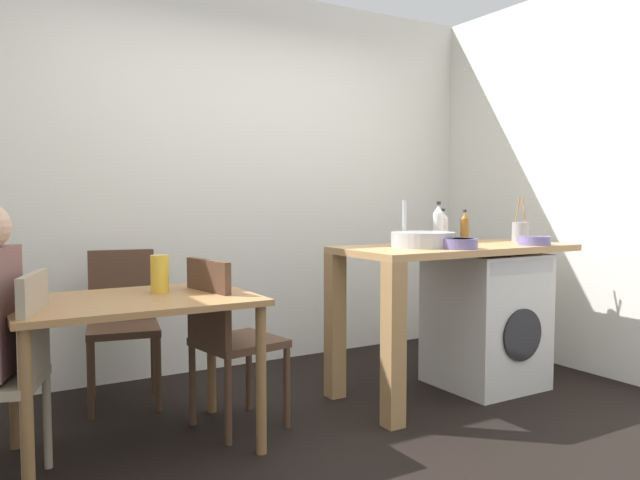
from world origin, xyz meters
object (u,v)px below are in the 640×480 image
dining_table (135,318)px  mixing_bowl (459,243)px  chair_spare_by_wall (123,317)px  colander (534,240)px  bottle_squat_brown (443,227)px  vase (160,274)px  utensil_crock (520,231)px  chair_opposite (227,334)px  bottle_clear_small (465,227)px  washing_machine (485,319)px  bottle_tall_green (438,224)px  chair_person_seat (8,369)px

dining_table → mixing_bowl: size_ratio=5.08×
chair_spare_by_wall → colander: (2.28, -1.08, 0.44)m
bottle_squat_brown → vase: bearing=-177.3°
bottle_squat_brown → vase: size_ratio=1.19×
bottle_squat_brown → utensil_crock: bearing=-24.8°
dining_table → chair_opposite: 0.50m
chair_spare_by_wall → mixing_bowl: 2.02m
bottle_squat_brown → bottle_clear_small: size_ratio=1.03×
chair_opposite → mixing_bowl: 1.42m
chair_spare_by_wall → vase: size_ratio=4.78×
dining_table → vase: 0.26m
utensil_crock → chair_opposite: bearing=178.0°
chair_opposite → chair_spare_by_wall: bearing=-163.5°
dining_table → bottle_clear_small: bottle_clear_small is taller
chair_opposite → washing_machine: size_ratio=1.05×
washing_machine → bottle_tall_green: bearing=137.3°
dining_table → bottle_squat_brown: (2.08, 0.19, 0.38)m
chair_opposite → bottle_clear_small: 1.81m
bottle_clear_small → utensil_crock: size_ratio=0.72×
utensil_crock → bottle_tall_green: bearing=165.3°
mixing_bowl → colander: (0.61, -0.02, -0.00)m
chair_opposite → utensil_crock: utensil_crock is taller
mixing_bowl → utensil_crock: utensil_crock is taller
utensil_crock → vase: utensil_crock is taller
bottle_squat_brown → colander: size_ratio=1.12×
chair_spare_by_wall → utensil_crock: size_ratio=3.00×
bottle_clear_small → colander: bearing=-66.4°
bottle_clear_small → washing_machine: bearing=-90.9°
bottle_tall_green → vase: (-1.83, -0.02, -0.21)m
chair_spare_by_wall → bottle_clear_small: bearing=173.9°
bottle_tall_green → vase: bottle_tall_green is taller
chair_opposite → washing_machine: chair_opposite is taller
chair_spare_by_wall → colander: size_ratio=4.50×
chair_opposite → vase: 0.47m
bottle_squat_brown → colander: bearing=-58.0°
chair_opposite → mixing_bowl: (1.30, -0.32, 0.45)m
washing_machine → colander: size_ratio=4.30×
washing_machine → mixing_bowl: mixing_bowl is taller
dining_table → mixing_bowl: bearing=-9.1°
dining_table → colander: size_ratio=5.50×
dining_table → bottle_squat_brown: bottle_squat_brown is taller
bottle_squat_brown → utensil_crock: 0.54m
washing_machine → vase: (-2.06, 0.19, 0.40)m
mixing_bowl → bottle_squat_brown: bearing=57.5°
chair_spare_by_wall → vase: (0.04, -0.67, 0.33)m
chair_person_seat → bottle_squat_brown: (2.63, 0.32, 0.51)m
bottle_squat_brown → bottle_clear_small: bottle_squat_brown is taller
bottle_clear_small → utensil_crock: utensil_crock is taller
bottle_clear_small → chair_opposite: bearing=-177.4°
colander → mixing_bowl: bearing=178.1°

